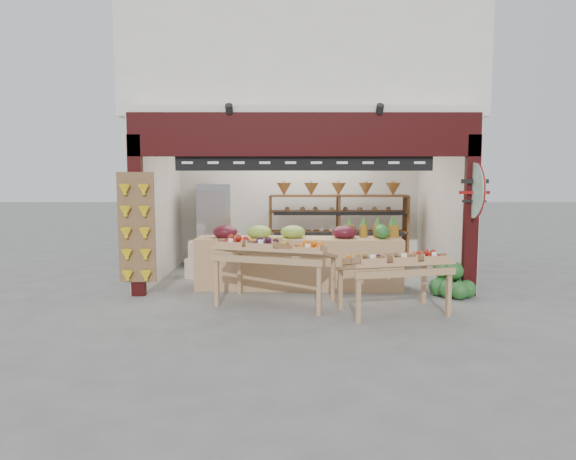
# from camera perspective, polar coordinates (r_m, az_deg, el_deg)

# --- Properties ---
(ground) EXTENTS (60.00, 60.00, 0.00)m
(ground) POSITION_cam_1_polar(r_m,az_deg,el_deg) (9.66, 1.55, -5.84)
(ground) COLOR slate
(ground) RESTS_ON ground
(shop_structure) EXTENTS (6.36, 5.12, 5.40)m
(shop_structure) POSITION_cam_1_polar(r_m,az_deg,el_deg) (11.24, 1.37, 15.93)
(shop_structure) COLOR white
(shop_structure) RESTS_ON ground
(banana_board) EXTENTS (0.60, 0.15, 1.80)m
(banana_board) POSITION_cam_1_polar(r_m,az_deg,el_deg) (8.68, -16.52, 0.02)
(banana_board) COLOR brown
(banana_board) RESTS_ON ground
(gift_sign) EXTENTS (0.04, 0.93, 0.92)m
(gift_sign) POSITION_cam_1_polar(r_m,az_deg,el_deg) (8.84, 19.97, 4.14)
(gift_sign) COLOR #B2E0CA
(gift_sign) RESTS_ON ground
(back_shelving) EXTENTS (2.98, 0.49, 1.84)m
(back_shelving) POSITION_cam_1_polar(r_m,az_deg,el_deg) (11.12, 5.61, 1.66)
(back_shelving) COLOR brown
(back_shelving) RESTS_ON ground
(refrigerator) EXTENTS (0.83, 0.83, 1.81)m
(refrigerator) POSITION_cam_1_polar(r_m,az_deg,el_deg) (11.41, -8.32, 0.52)
(refrigerator) COLOR #AAADB1
(refrigerator) RESTS_ON ground
(cardboard_stack) EXTENTS (1.05, 0.77, 0.71)m
(cardboard_stack) POSITION_cam_1_polar(r_m,az_deg,el_deg) (10.17, -8.49, -3.80)
(cardboard_stack) COLOR beige
(cardboard_stack) RESTS_ON ground
(mid_counter) EXTENTS (3.63, 0.85, 1.12)m
(mid_counter) POSITION_cam_1_polar(r_m,az_deg,el_deg) (9.09, 1.14, -3.42)
(mid_counter) COLOR tan
(mid_counter) RESTS_ON ground
(display_table_left) EXTENTS (1.95, 1.47, 1.09)m
(display_table_left) POSITION_cam_1_polar(r_m,az_deg,el_deg) (7.99, -2.07, -2.13)
(display_table_left) COLOR tan
(display_table_left) RESTS_ON ground
(display_table_right) EXTENTS (1.64, 1.16, 0.96)m
(display_table_right) POSITION_cam_1_polar(r_m,az_deg,el_deg) (7.56, 11.66, -3.51)
(display_table_right) COLOR tan
(display_table_right) RESTS_ON ground
(watermelon_pile) EXTENTS (0.72, 0.75, 0.57)m
(watermelon_pile) POSITION_cam_1_polar(r_m,az_deg,el_deg) (8.96, 17.68, -5.64)
(watermelon_pile) COLOR #18491D
(watermelon_pile) RESTS_ON ground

